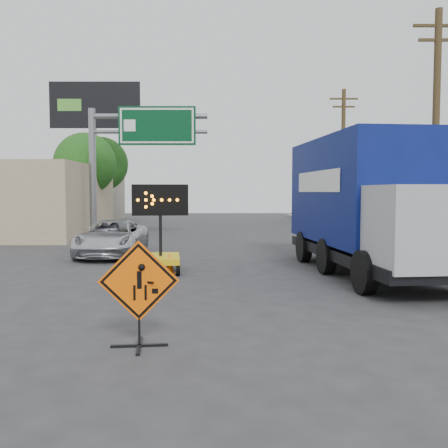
{
  "coord_description": "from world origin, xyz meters",
  "views": [
    {
      "loc": [
        0.34,
        -8.15,
        2.5
      ],
      "look_at": [
        0.35,
        3.13,
        1.76
      ],
      "focal_mm": 40.0,
      "sensor_mm": 36.0,
      "label": 1
    }
  ],
  "objects_px": {
    "pickup_truck": "(112,238)",
    "box_truck": "(368,212)",
    "construction_sign": "(139,291)",
    "arrow_board": "(161,253)"
  },
  "relations": [
    {
      "from": "arrow_board",
      "to": "pickup_truck",
      "type": "distance_m",
      "value": 4.75
    },
    {
      "from": "construction_sign",
      "to": "pickup_truck",
      "type": "bearing_deg",
      "value": 98.34
    },
    {
      "from": "construction_sign",
      "to": "pickup_truck",
      "type": "relative_size",
      "value": 0.35
    },
    {
      "from": "construction_sign",
      "to": "pickup_truck",
      "type": "xyz_separation_m",
      "value": [
        -3.0,
        11.51,
        -0.22
      ]
    },
    {
      "from": "pickup_truck",
      "to": "box_truck",
      "type": "bearing_deg",
      "value": -27.34
    },
    {
      "from": "box_truck",
      "to": "pickup_truck",
      "type": "bearing_deg",
      "value": 147.93
    },
    {
      "from": "arrow_board",
      "to": "box_truck",
      "type": "relative_size",
      "value": 0.3
    },
    {
      "from": "arrow_board",
      "to": "box_truck",
      "type": "height_order",
      "value": "box_truck"
    },
    {
      "from": "arrow_board",
      "to": "box_truck",
      "type": "distance_m",
      "value": 6.45
    },
    {
      "from": "construction_sign",
      "to": "pickup_truck",
      "type": "distance_m",
      "value": 11.9
    }
  ]
}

